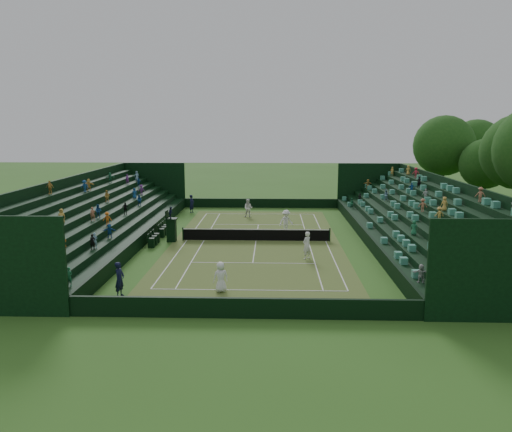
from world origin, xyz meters
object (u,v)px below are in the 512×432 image
Objects in this scene: tennis_net at (256,234)px; player_far_east at (286,221)px; player_near_west at (221,277)px; player_near_east at (307,245)px; player_far_west at (248,208)px; umpire_chair at (171,227)px.

player_far_east is at bearing 51.61° from tennis_net.
player_near_west is 0.87× the size of player_far_east.
player_near_east reaches higher than tennis_net.
player_far_west is at bearing 90.88° from player_far_east.
player_far_west is at bearing -113.38° from player_near_west.
player_far_west is 7.85m from player_far_east.
umpire_chair reaches higher than tennis_net.
player_far_east is at bearing -126.85° from player_near_west.
player_near_west is 0.94× the size of player_far_west.
player_near_east is at bearing -55.23° from tennis_net.
tennis_net is 4.24× the size of umpire_chair.
player_far_east reaches higher than player_near_east.
umpire_chair is at bearing 174.85° from player_far_east.
umpire_chair is at bearing -106.42° from player_far_west.
player_far_east is (3.97, 15.27, 0.13)m from player_near_west.
player_near_west is (5.10, -11.83, -0.33)m from umpire_chair.
player_near_east is 0.98× the size of player_far_east.
player_near_east is 1.06× the size of player_far_west.
umpire_chair is at bearing -88.95° from player_near_west.
player_far_west is (0.43, 22.27, 0.06)m from player_near_west.
umpire_chair is 1.40× the size of player_far_east.
player_far_east is (-1.18, 8.31, 0.02)m from player_near_east.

